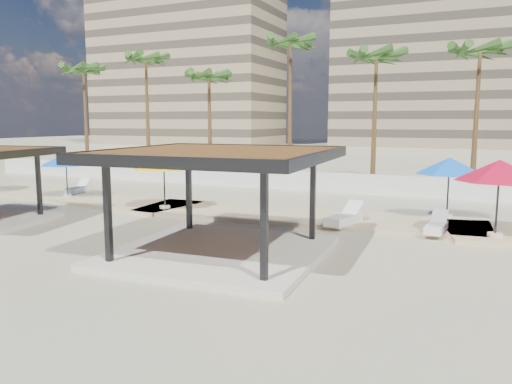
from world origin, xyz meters
TOP-DOWN VIEW (x-y plane):
  - ground at (0.00, 0.00)m, footprint 200.00×200.00m
  - promenade at (2.00, 7.67)m, footprint 44.45×7.97m
  - boundary_wall at (0.00, 16.00)m, footprint 56.00×0.30m
  - building_west at (-42.00, 68.00)m, footprint 34.00×16.00m
  - building_mid at (4.00, 78.00)m, footprint 38.00×16.00m
  - pavilion_central at (1.61, -0.07)m, footprint 7.31×7.31m
  - umbrella_b at (-4.60, 5.80)m, footprint 3.90×3.90m
  - umbrella_c at (10.03, 5.80)m, footprint 3.91×3.91m
  - umbrella_d at (8.14, 9.20)m, footprint 3.84×3.84m
  - umbrella_f at (-11.80, 6.71)m, footprint 3.62×3.62m
  - lounger_a at (-12.64, 8.42)m, footprint 1.09×2.04m
  - lounger_b at (4.32, 5.85)m, footprint 1.23×2.35m
  - lounger_c at (7.97, 5.84)m, footprint 0.78×1.96m
  - palm_a at (-21.00, 18.30)m, footprint 3.00×3.00m
  - palm_b at (-15.00, 18.70)m, footprint 3.00×3.00m
  - palm_c at (-9.00, 18.10)m, footprint 3.00×3.00m
  - palm_d at (-3.00, 18.90)m, footprint 3.00×3.00m
  - palm_e at (3.00, 18.40)m, footprint 3.00×3.00m
  - palm_f at (9.00, 18.60)m, footprint 3.00×3.00m

SIDE VIEW (x-z plane):
  - ground at x=0.00m, z-range 0.00..0.00m
  - promenade at x=2.00m, z-range -0.06..0.18m
  - lounger_c at x=7.97m, z-range -0.01..0.72m
  - lounger_a at x=-12.64m, z-range -0.01..0.73m
  - lounger_b at x=4.32m, z-range -0.04..0.81m
  - boundary_wall at x=0.00m, z-range 0.00..1.20m
  - pavilion_central at x=1.61m, z-range 0.34..3.86m
  - umbrella_f at x=-11.80m, z-range 1.06..3.51m
  - umbrella_d at x=8.14m, z-range 1.13..3.77m
  - umbrella_b at x=-4.60m, z-range 1.14..3.82m
  - umbrella_c at x=10.03m, z-range 1.21..4.06m
  - palm_c at x=-9.00m, z-range 3.11..11.56m
  - palm_e at x=3.00m, z-range 3.50..12.82m
  - palm_f at x=9.00m, z-range 3.52..12.89m
  - palm_a at x=-21.00m, z-range 3.53..12.94m
  - palm_b at x=-15.00m, z-range 3.82..13.89m
  - palm_d at x=-3.00m, z-range 4.03..14.58m
  - building_mid at x=4.00m, z-range -0.93..29.47m
  - building_west at x=-42.00m, z-range -0.93..31.47m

